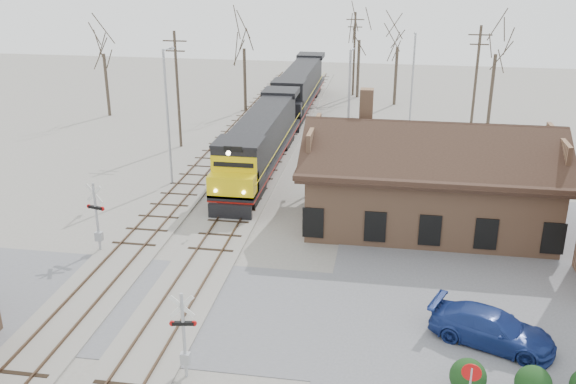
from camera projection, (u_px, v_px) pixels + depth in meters
name	position (u px, v px, depth m)	size (l,w,h in m)	color
ground	(176.00, 307.00, 30.26)	(140.00, 140.00, 0.00)	gray
road	(176.00, 307.00, 30.25)	(60.00, 9.00, 0.03)	#59595E
parking_lot	(557.00, 296.00, 31.21)	(22.00, 26.00, 0.03)	#59595E
track_main	(246.00, 193.00, 44.06)	(3.40, 90.00, 0.24)	gray
track_siding	(183.00, 190.00, 44.74)	(3.40, 90.00, 0.24)	gray
depot	(428.00, 186.00, 38.65)	(15.20, 9.31, 7.90)	#91664B
locomotive_lead	(260.00, 142.00, 47.70)	(2.97, 19.92, 4.42)	black
locomotive_trailing	(299.00, 88.00, 66.32)	(2.97, 19.92, 4.19)	black
crossbuck_near	(184.00, 338.00, 24.76)	(1.06, 0.28, 3.73)	#A5A8AD
crossbuck_far	(97.00, 220.00, 35.16)	(1.14, 0.36, 4.05)	#A5A8AD
do_not_enter_sign	(470.00, 381.00, 22.50)	(0.70, 0.16, 2.36)	#A5A8AD
parked_car	(492.00, 328.00, 27.20)	(2.13, 5.25, 1.52)	navy
hedge_a	(468.00, 377.00, 24.24)	(1.39, 1.39, 1.39)	black
hedge_b	(533.00, 384.00, 23.86)	(1.37, 1.37, 1.37)	black
streetlight_a	(168.00, 111.00, 44.12)	(0.25, 2.04, 9.58)	#A5A8AD
streetlight_b	(349.00, 106.00, 46.28)	(0.25, 2.04, 9.20)	#A5A8AD
streetlight_c	(413.00, 74.00, 59.99)	(0.25, 2.04, 8.57)	#A5A8AD
utility_pole_a	(178.00, 88.00, 52.91)	(2.00, 0.24, 9.65)	#382D23
utility_pole_b	(354.00, 53.00, 71.96)	(2.00, 0.24, 9.25)	#382D23
utility_pole_c	(476.00, 80.00, 55.75)	(2.00, 0.24, 9.75)	#382D23
tree_a	(103.00, 43.00, 62.24)	(4.12, 4.12, 10.08)	#382D23
tree_b	(244.00, 38.00, 63.82)	(4.28, 4.28, 10.48)	#382D23
tree_c	(360.00, 30.00, 70.14)	(4.24, 4.24, 10.38)	#382D23
tree_d	(398.00, 37.00, 66.78)	(4.08, 4.08, 9.99)	#382D23
tree_e	(497.00, 42.00, 58.22)	(4.51, 4.51, 11.04)	#382D23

